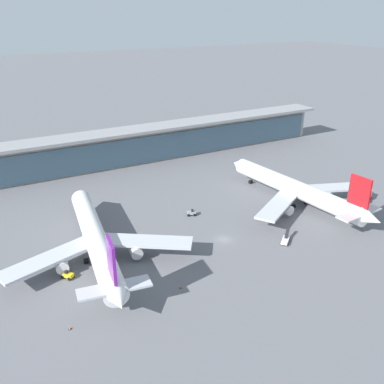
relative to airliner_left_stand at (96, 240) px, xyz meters
name	(u,v)px	position (x,y,z in m)	size (l,w,h in m)	color
ground_plane	(224,239)	(34.69, -8.12, -5.40)	(1200.00, 1200.00, 0.00)	slate
airliner_left_stand	(96,240)	(0.00, 0.00, 0.00)	(49.08, 64.37, 17.16)	white
airliner_centre_stand	(297,190)	(69.23, 0.13, 0.00)	(49.41, 64.49, 17.16)	white
service_truck_near_nose_white	(286,240)	(49.03, -18.00, -4.60)	(6.12, 5.36, 2.70)	silver
service_truck_under_wing_white	(333,208)	(76.72, -9.08, -4.60)	(6.30, 5.08, 2.70)	silver
service_truck_mid_apron_yellow	(68,275)	(-9.33, -5.56, -4.53)	(3.11, 3.30, 2.05)	yellow
service_truck_by_tail_white	(367,196)	(92.76, -9.12, -3.71)	(7.50, 5.56, 3.10)	silver
service_truck_on_taxiway_grey	(191,213)	(34.26, 10.07, -4.53)	(3.30, 2.67, 2.05)	gray
terminal_building	(126,146)	(34.69, 66.99, 2.46)	(194.86, 12.80, 15.20)	#9E998E
safety_cone_alpha	(70,328)	(-13.77, -24.20, -5.09)	(0.62, 0.62, 0.70)	orange
safety_cone_bravo	(181,287)	(12.84, -22.82, -5.09)	(0.62, 0.62, 0.70)	orange
safety_cone_charlie	(118,295)	(-1.19, -18.46, -5.09)	(0.62, 0.62, 0.70)	orange
safety_cone_delta	(120,296)	(-0.95, -18.96, -5.09)	(0.62, 0.62, 0.70)	orange
safety_cone_echo	(108,296)	(-3.28, -17.91, -5.09)	(0.62, 0.62, 0.70)	orange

